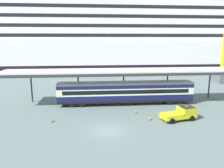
# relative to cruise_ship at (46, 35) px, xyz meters

# --- Properties ---
(ground_plane) EXTENTS (400.00, 400.00, 0.00)m
(ground_plane) POSITION_rel_cruise_ship_xyz_m (18.78, -55.05, -13.17)
(ground_plane) COLOR slate
(cruise_ship) EXTENTS (165.93, 22.73, 37.92)m
(cruise_ship) POSITION_rel_cruise_ship_xyz_m (0.00, 0.00, 0.00)
(cruise_ship) COLOR black
(cruise_ship) RESTS_ON ground
(platform_canopy) EXTENTS (43.26, 5.57, 6.25)m
(platform_canopy) POSITION_rel_cruise_ship_xyz_m (22.76, -43.35, -7.18)
(platform_canopy) COLOR silver
(platform_canopy) RESTS_ON ground
(train_carriage) EXTENTS (24.16, 2.81, 4.11)m
(train_carriage) POSITION_rel_cruise_ship_xyz_m (22.76, -43.77, -10.86)
(train_carriage) COLOR black
(train_carriage) RESTS_ON ground
(service_truck) EXTENTS (5.53, 3.20, 2.02)m
(service_truck) POSITION_rel_cruise_ship_xyz_m (29.73, -52.12, -12.18)
(service_truck) COLOR yellow
(service_truck) RESTS_ON ground
(traffic_cone_near) EXTENTS (0.36, 0.36, 0.65)m
(traffic_cone_near) POSITION_rel_cruise_ship_xyz_m (11.06, -51.49, -12.85)
(traffic_cone_near) COLOR black
(traffic_cone_near) RESTS_ON ground
(traffic_cone_mid) EXTENTS (0.36, 0.36, 0.70)m
(traffic_cone_mid) POSITION_rel_cruise_ship_xyz_m (25.20, -51.89, -12.83)
(traffic_cone_mid) COLOR black
(traffic_cone_mid) RESTS_ON ground
(traffic_cone_far) EXTENTS (0.36, 0.36, 0.63)m
(traffic_cone_far) POSITION_rel_cruise_ship_xyz_m (23.70, -48.74, -12.86)
(traffic_cone_far) COLOR black
(traffic_cone_far) RESTS_ON ground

